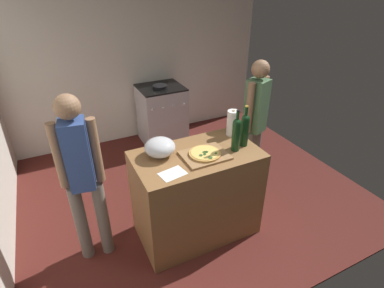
{
  "coord_description": "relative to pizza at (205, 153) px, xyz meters",
  "views": [
    {
      "loc": [
        -1.16,
        -1.31,
        2.36
      ],
      "look_at": [
        -0.1,
        0.85,
        0.98
      ],
      "focal_mm": 28.18,
      "sensor_mm": 36.0,
      "label": 1
    }
  ],
  "objects": [
    {
      "name": "ground_plane",
      "position": [
        0.05,
        0.86,
        -0.97
      ],
      "size": [
        4.22,
        3.67,
        0.02
      ],
      "primitive_type": "cube",
      "color": "#511E19"
    },
    {
      "name": "kitchen_wall_rear",
      "position": [
        0.05,
        2.45,
        0.34
      ],
      "size": [
        4.22,
        0.1,
        2.6
      ],
      "primitive_type": "cube",
      "color": "silver",
      "rests_on": "ground_plane"
    },
    {
      "name": "counter",
      "position": [
        -0.04,
        0.07,
        -0.5
      ],
      "size": [
        1.16,
        0.66,
        0.93
      ],
      "primitive_type": "cube",
      "color": "olive",
      "rests_on": "ground_plane"
    },
    {
      "name": "cutting_board",
      "position": [
        0.0,
        0.0,
        -0.02
      ],
      "size": [
        0.4,
        0.32,
        0.02
      ],
      "primitive_type": "cube",
      "color": "#9E7247",
      "rests_on": "counter"
    },
    {
      "name": "pizza",
      "position": [
        0.0,
        0.0,
        0.0
      ],
      "size": [
        0.28,
        0.28,
        0.03
      ],
      "color": "tan",
      "rests_on": "cutting_board"
    },
    {
      "name": "mixing_bowl",
      "position": [
        -0.35,
        0.19,
        0.05
      ],
      "size": [
        0.27,
        0.27,
        0.17
      ],
      "color": "#B2B2B7",
      "rests_on": "counter"
    },
    {
      "name": "paper_towel_roll",
      "position": [
        0.44,
        0.25,
        0.1
      ],
      "size": [
        0.12,
        0.12,
        0.26
      ],
      "color": "white",
      "rests_on": "counter"
    },
    {
      "name": "wine_bottle_dark",
      "position": [
        0.3,
        -0.02,
        0.14
      ],
      "size": [
        0.08,
        0.08,
        0.4
      ],
      "color": "#143819",
      "rests_on": "counter"
    },
    {
      "name": "wine_bottle_amber",
      "position": [
        0.42,
        0.02,
        0.14
      ],
      "size": [
        0.08,
        0.08,
        0.4
      ],
      "color": "#143819",
      "rests_on": "counter"
    },
    {
      "name": "recipe_sheet",
      "position": [
        -0.36,
        -0.12,
        -0.03
      ],
      "size": [
        0.23,
        0.18,
        0.0
      ],
      "primitive_type": "cube",
      "rotation": [
        0.0,
        0.0,
        0.17
      ],
      "color": "white",
      "rests_on": "counter"
    },
    {
      "name": "stove",
      "position": [
        0.36,
        2.05,
        -0.51
      ],
      "size": [
        0.65,
        0.62,
        0.93
      ],
      "color": "#B7B7BC",
      "rests_on": "ground_plane"
    },
    {
      "name": "person_in_stripes",
      "position": [
        -1.03,
        0.22,
        -0.05
      ],
      "size": [
        0.35,
        0.23,
        1.61
      ],
      "color": "slate",
      "rests_on": "ground_plane"
    },
    {
      "name": "person_in_red",
      "position": [
        0.88,
        0.45,
        -0.06
      ],
      "size": [
        0.35,
        0.26,
        1.59
      ],
      "color": "slate",
      "rests_on": "ground_plane"
    }
  ]
}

